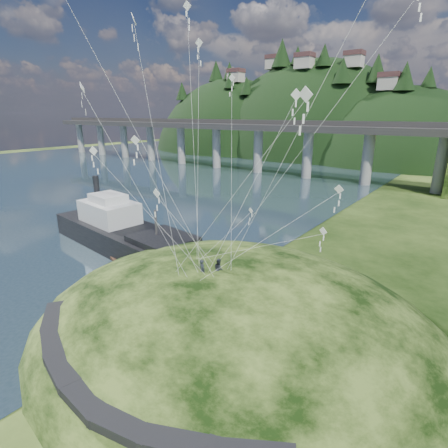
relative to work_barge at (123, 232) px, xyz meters
The scene contains 10 objects.
ground 15.58m from the work_barge, 28.85° to the right, with size 320.00×320.00×0.00m, color black.
water 62.73m from the work_barge, 158.91° to the left, with size 240.00×240.00×0.00m, color #2C4351.
grass_hill 22.50m from the work_barge, 14.20° to the right, with size 36.00×32.00×13.00m.
footpath 27.12m from the work_barge, 39.34° to the right, with size 22.29×5.84×0.83m.
bridge 64.38m from the work_barge, 101.68° to the left, with size 160.00×11.00×15.00m.
far_ridge 118.99m from the work_barge, 104.69° to the left, with size 153.00×70.00×94.50m.
work_barge is the anchor object (origin of this frame).
wooden_dock 6.68m from the work_barge, 35.34° to the right, with size 13.05×6.46×0.94m.
kite_flyers 21.51m from the work_barge, 17.75° to the right, with size 1.88×1.85×1.93m.
kite_swarm 26.01m from the work_barge, 14.79° to the right, with size 20.46×16.54×21.70m.
Camera 1 is at (22.72, -18.71, 16.86)m, focal length 28.00 mm.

